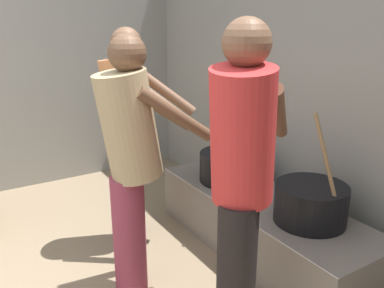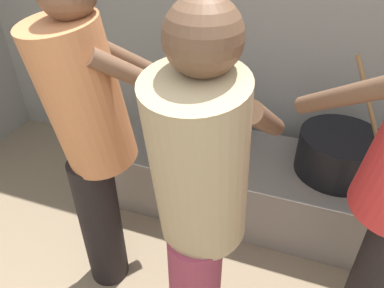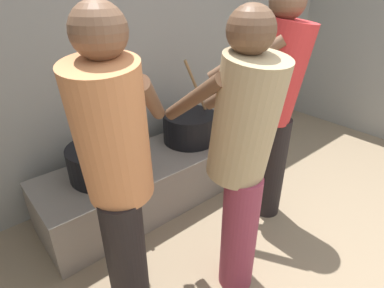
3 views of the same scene
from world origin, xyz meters
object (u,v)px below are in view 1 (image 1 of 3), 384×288
object	(u,v)px
cooking_pot_main	(230,166)
cook_in_orange_shirt	(129,126)
cook_in_tan_shirt	(131,154)
cooking_pot_secondary	(311,203)
cook_in_red_shirt	(241,171)

from	to	relation	value
cooking_pot_main	cook_in_orange_shirt	size ratio (longest dim) A/B	0.43
cooking_pot_main	cook_in_tan_shirt	xyz separation A→B (m)	(0.32, -0.96, 0.37)
cooking_pot_secondary	cook_in_orange_shirt	bearing A→B (deg)	-144.27
cook_in_red_shirt	cooking_pot_main	bearing A→B (deg)	145.05
cook_in_orange_shirt	cook_in_tan_shirt	world-z (taller)	cook_in_orange_shirt
cooking_pot_main	cooking_pot_secondary	xyz separation A→B (m)	(0.81, 0.02, 0.01)
cooking_pot_secondary	cook_in_tan_shirt	world-z (taller)	cook_in_tan_shirt
cook_in_orange_shirt	cook_in_tan_shirt	bearing A→B (deg)	-22.49
cook_in_tan_shirt	cook_in_red_shirt	bearing A→B (deg)	23.31
cook_in_orange_shirt	cook_in_red_shirt	bearing A→B (deg)	2.40
cooking_pot_main	cook_in_orange_shirt	world-z (taller)	cook_in_orange_shirt
cooking_pot_secondary	cook_in_red_shirt	size ratio (longest dim) A/B	0.42
cook_in_orange_shirt	cook_in_tan_shirt	distance (m)	0.60
cooking_pot_main	cook_in_tan_shirt	bearing A→B (deg)	-71.50
cook_in_tan_shirt	cook_in_orange_shirt	bearing A→B (deg)	157.51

